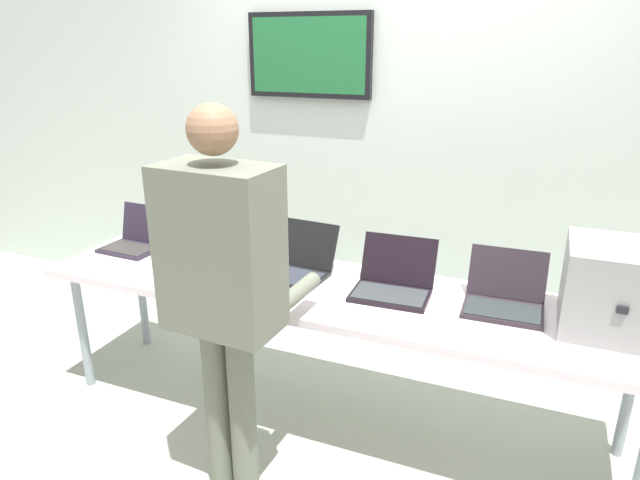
% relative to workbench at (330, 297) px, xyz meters
% --- Properties ---
extents(ground, '(8.00, 8.00, 0.04)m').
position_rel_workbench_xyz_m(ground, '(0.00, 0.00, -0.71)').
color(ground, '#9AA394').
extents(back_wall, '(8.00, 0.11, 2.69)m').
position_rel_workbench_xyz_m(back_wall, '(-0.01, 1.13, 0.67)').
color(back_wall, silver).
rests_on(back_wall, ground).
extents(workbench, '(2.95, 0.70, 0.73)m').
position_rel_workbench_xyz_m(workbench, '(0.00, 0.00, 0.00)').
color(workbench, silver).
rests_on(workbench, ground).
extents(equipment_box, '(0.41, 0.40, 0.36)m').
position_rel_workbench_xyz_m(equipment_box, '(1.22, 0.06, 0.23)').
color(equipment_box, gray).
rests_on(equipment_box, workbench).
extents(laptop_station_0, '(0.33, 0.30, 0.23)m').
position_rel_workbench_xyz_m(laptop_station_0, '(-1.24, 0.10, 0.10)').
color(laptop_station_0, '#261F2D').
rests_on(laptop_station_0, workbench).
extents(laptop_station_1, '(0.35, 0.36, 0.23)m').
position_rel_workbench_xyz_m(laptop_station_1, '(-0.74, 0.07, 0.10)').
color(laptop_station_1, black).
rests_on(laptop_station_1, workbench).
extents(laptop_station_2, '(0.39, 0.37, 0.24)m').
position_rel_workbench_xyz_m(laptop_station_2, '(-0.23, 0.10, 0.10)').
color(laptop_station_2, black).
rests_on(laptop_station_2, workbench).
extents(laptop_station_3, '(0.37, 0.35, 0.24)m').
position_rel_workbench_xyz_m(laptop_station_3, '(0.29, 0.07, 0.10)').
color(laptop_station_3, black).
rests_on(laptop_station_3, workbench).
extents(laptop_station_4, '(0.35, 0.33, 0.24)m').
position_rel_workbench_xyz_m(laptop_station_4, '(0.79, 0.10, 0.10)').
color(laptop_station_4, black).
rests_on(laptop_station_4, workbench).
extents(person, '(0.45, 0.60, 1.66)m').
position_rel_workbench_xyz_m(person, '(-0.20, -0.62, 0.32)').
color(person, '#636958').
rests_on(person, ground).
extents(coffee_mug, '(0.08, 0.08, 0.10)m').
position_rel_workbench_xyz_m(coffee_mug, '(-0.75, -0.25, 0.10)').
color(coffee_mug, white).
rests_on(coffee_mug, workbench).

